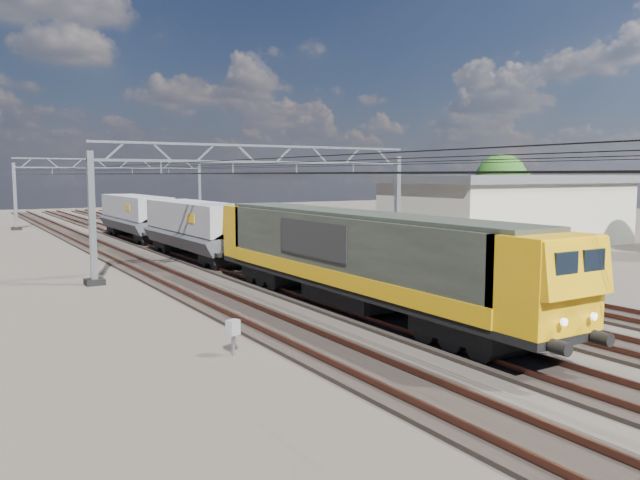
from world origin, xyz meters
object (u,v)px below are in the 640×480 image
catenary_gantry_mid (266,202)px  hopper_wagon_lead (196,225)px  industrial_shed (507,210)px  tree_far (505,182)px  catenary_gantry_far (114,189)px  hopper_wagon_mid (136,213)px  trackside_cabinet (233,329)px  locomotive (354,254)px

catenary_gantry_mid → hopper_wagon_lead: 6.49m
catenary_gantry_mid → industrial_shed: size_ratio=1.07×
catenary_gantry_mid → tree_far: size_ratio=2.69×
catenary_gantry_far → tree_far: bearing=-40.8°
hopper_wagon_lead → tree_far: bearing=6.8°
catenary_gantry_mid → industrial_shed: bearing=5.2°
catenary_gantry_mid → hopper_wagon_mid: 20.31m
hopper_wagon_lead → industrial_shed: 24.33m
trackside_cabinet → industrial_shed: size_ratio=0.06×
trackside_cabinet → industrial_shed: industrial_shed is taller
tree_far → hopper_wagon_lead: bearing=-173.2°
locomotive → hopper_wagon_lead: 17.70m
catenary_gantry_far → locomotive: (-2.00, -47.75, -1.58)m
hopper_wagon_lead → trackside_cabinet: 21.84m
catenary_gantry_mid → locomotive: catenary_gantry_mid is taller
locomotive → hopper_wagon_lead: size_ratio=1.62×
locomotive → hopper_wagon_mid: (-0.00, 31.90, -0.09)m
hopper_wagon_mid → trackside_cabinet: bearing=-100.6°
trackside_cabinet → tree_far: size_ratio=0.15×
hopper_wagon_lead → industrial_shed: bearing=-9.3°
trackside_cabinet → tree_far: (38.84, 24.64, 3.88)m
catenary_gantry_mid → hopper_wagon_mid: bearing=95.7°
locomotive → trackside_cabinet: (-6.53, -3.10, -1.50)m
hopper_wagon_mid → industrial_shed: bearing=-37.1°
catenary_gantry_mid → trackside_cabinet: 17.40m
industrial_shed → trackside_cabinet: bearing=-151.1°
catenary_gantry_mid → hopper_wagon_mid: (-2.00, 20.14, -1.67)m
locomotive → trackside_cabinet: locomotive is taller
catenary_gantry_far → hopper_wagon_lead: 30.17m
hopper_wagon_mid → trackside_cabinet: size_ratio=11.80×
catenary_gantry_far → locomotive: 47.82m
hopper_wagon_lead → industrial_shed: (24.00, -3.94, 0.49)m
locomotive → tree_far: size_ratio=2.85×
industrial_shed → locomotive: bearing=-150.2°
locomotive → hopper_wagon_mid: locomotive is taller
locomotive → tree_far: bearing=33.7°
catenary_gantry_mid → catenary_gantry_far: size_ratio=1.00×
catenary_gantry_mid → catenary_gantry_far: 36.00m
catenary_gantry_far → locomotive: catenary_gantry_far is taller
catenary_gantry_far → industrial_shed: bearing=-57.1°
industrial_shed → catenary_gantry_far: bearing=122.9°
locomotive → trackside_cabinet: bearing=-154.6°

